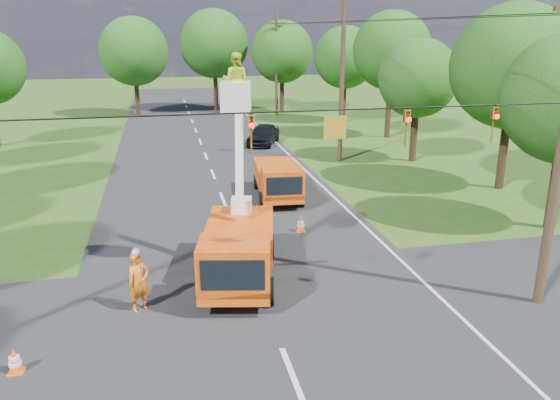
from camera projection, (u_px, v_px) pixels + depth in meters
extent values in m
plane|color=#295319|center=(213.00, 175.00, 32.35)|extent=(140.00, 140.00, 0.00)
cube|color=black|center=(213.00, 175.00, 32.35)|extent=(12.00, 100.00, 0.06)
cube|color=black|center=(275.00, 333.00, 15.57)|extent=(56.00, 10.00, 0.07)
cube|color=silver|center=(304.00, 170.00, 33.48)|extent=(0.12, 90.00, 0.02)
cube|color=orange|center=(239.00, 260.00, 18.75)|extent=(3.31, 6.21, 0.44)
cube|color=orange|center=(234.00, 265.00, 16.51)|extent=(2.45, 2.07, 1.47)
cube|color=black|center=(232.00, 275.00, 15.70)|extent=(1.84, 0.44, 0.93)
cube|color=orange|center=(240.00, 235.00, 19.32)|extent=(3.00, 4.03, 0.98)
cylinder|color=black|center=(203.00, 291.00, 17.04)|extent=(0.49, 0.95, 0.90)
cylinder|color=black|center=(269.00, 291.00, 17.06)|extent=(0.49, 0.95, 0.90)
cylinder|color=black|center=(215.00, 246.00, 20.60)|extent=(0.49, 0.95, 0.90)
cylinder|color=black|center=(270.00, 246.00, 20.62)|extent=(0.49, 0.95, 0.90)
cube|color=silver|center=(241.00, 205.00, 20.13)|extent=(0.87, 0.87, 0.54)
cube|color=silver|center=(239.00, 151.00, 18.96)|extent=(0.53, 1.34, 4.26)
cube|color=silver|center=(236.00, 96.00, 17.37)|extent=(1.10, 1.10, 0.93)
imported|color=#C6E526|center=(236.00, 80.00, 17.22)|extent=(1.00, 0.88, 1.71)
cube|color=orange|center=(278.00, 185.00, 27.88)|extent=(2.41, 5.45, 0.40)
cube|color=orange|center=(282.00, 182.00, 25.88)|extent=(2.07, 1.67, 1.33)
cube|color=black|center=(284.00, 186.00, 25.15)|extent=(1.68, 0.20, 0.84)
cube|color=orange|center=(276.00, 171.00, 28.38)|extent=(2.36, 3.44, 0.88)
cylinder|color=black|center=(263.00, 200.00, 26.25)|extent=(0.35, 0.83, 0.81)
cylinder|color=black|center=(301.00, 199.00, 26.47)|extent=(0.35, 0.83, 0.81)
cylinder|color=black|center=(257.00, 182.00, 29.43)|extent=(0.35, 0.83, 0.81)
cylinder|color=black|center=(291.00, 181.00, 29.65)|extent=(0.35, 0.83, 0.81)
imported|color=#FFA215|center=(139.00, 282.00, 16.54)|extent=(0.83, 0.74, 1.91)
imported|color=black|center=(263.00, 134.00, 40.69)|extent=(3.47, 4.80, 1.52)
cone|color=#FF590D|center=(262.00, 244.00, 20.98)|extent=(0.36, 0.36, 0.70)
cube|color=#FF590D|center=(262.00, 252.00, 21.08)|extent=(0.38, 0.38, 0.04)
cylinder|color=white|center=(262.00, 243.00, 20.96)|extent=(0.26, 0.26, 0.09)
cylinder|color=white|center=(262.00, 246.00, 21.00)|extent=(0.31, 0.31, 0.09)
cone|color=#FF590D|center=(301.00, 224.00, 23.19)|extent=(0.36, 0.36, 0.70)
cube|color=#FF590D|center=(301.00, 231.00, 23.29)|extent=(0.38, 0.38, 0.04)
cylinder|color=white|center=(301.00, 222.00, 23.17)|extent=(0.26, 0.26, 0.09)
cylinder|color=white|center=(301.00, 226.00, 23.21)|extent=(0.31, 0.31, 0.09)
cone|color=#FF590D|center=(14.00, 360.00, 13.63)|extent=(0.36, 0.36, 0.70)
cube|color=#FF590D|center=(16.00, 372.00, 13.73)|extent=(0.38, 0.38, 0.04)
cylinder|color=white|center=(14.00, 358.00, 13.61)|extent=(0.26, 0.26, 0.09)
cylinder|color=white|center=(15.00, 363.00, 13.66)|extent=(0.31, 0.31, 0.09)
cone|color=#FF590D|center=(280.00, 181.00, 29.60)|extent=(0.36, 0.36, 0.70)
cube|color=#FF590D|center=(280.00, 187.00, 29.70)|extent=(0.38, 0.38, 0.04)
cylinder|color=white|center=(280.00, 180.00, 29.58)|extent=(0.26, 0.26, 0.09)
cylinder|color=white|center=(280.00, 183.00, 29.62)|extent=(0.31, 0.31, 0.09)
cylinder|color=#4C3823|center=(342.00, 83.00, 34.43)|extent=(0.30, 0.30, 10.00)
cube|color=#4C3823|center=(344.00, 20.00, 33.29)|extent=(1.80, 0.12, 0.12)
cylinder|color=#4C3823|center=(276.00, 64.00, 53.07)|extent=(0.30, 0.30, 10.00)
cube|color=#4C3823|center=(276.00, 23.00, 51.93)|extent=(1.80, 0.12, 0.12)
cylinder|color=black|center=(255.00, 113.00, 13.58)|extent=(18.00, 0.04, 0.04)
cube|color=#AB7A14|center=(335.00, 127.00, 14.14)|extent=(0.60, 0.05, 0.60)
imported|color=#AB7A14|center=(251.00, 135.00, 13.72)|extent=(0.16, 0.20, 1.00)
sphere|color=#FF0C0C|center=(252.00, 126.00, 13.53)|extent=(0.14, 0.14, 0.14)
imported|color=#AB7A14|center=(406.00, 128.00, 14.57)|extent=(0.16, 0.20, 1.00)
sphere|color=#FF0C0C|center=(409.00, 120.00, 14.39)|extent=(0.14, 0.14, 0.14)
imported|color=#AB7A14|center=(493.00, 125.00, 15.10)|extent=(0.16, 0.20, 1.00)
sphere|color=#FF0C0C|center=(497.00, 117.00, 14.92)|extent=(0.14, 0.14, 0.14)
cylinder|color=#382616|center=(555.00, 183.00, 23.31)|extent=(0.44, 0.44, 3.96)
cylinder|color=#382616|center=(504.00, 146.00, 29.11)|extent=(0.44, 0.44, 4.58)
sphere|color=#1A4A14|center=(514.00, 67.00, 27.86)|extent=(6.40, 6.40, 6.40)
cylinder|color=#382616|center=(414.00, 132.00, 35.39)|extent=(0.44, 0.44, 3.78)
sphere|color=#1A4A14|center=(418.00, 78.00, 34.36)|extent=(5.00, 5.00, 5.00)
cylinder|color=#382616|center=(388.00, 107.00, 43.03)|extent=(0.44, 0.44, 4.75)
sphere|color=#1A4A14|center=(392.00, 51.00, 41.73)|extent=(6.00, 6.00, 6.00)
cylinder|color=#382616|center=(344.00, 99.00, 50.37)|extent=(0.44, 0.44, 4.14)
sphere|color=#1A4A14|center=(345.00, 57.00, 49.24)|extent=(5.60, 5.60, 5.60)
cylinder|color=#382616|center=(137.00, 93.00, 53.97)|extent=(0.44, 0.44, 4.40)
sphere|color=#1A4A14|center=(134.00, 51.00, 52.77)|extent=(6.60, 6.60, 6.60)
cylinder|color=#382616|center=(216.00, 87.00, 57.39)|extent=(0.44, 0.44, 4.84)
sphere|color=#1A4A14|center=(214.00, 44.00, 56.07)|extent=(7.00, 7.00, 7.00)
cylinder|color=#382616|center=(282.00, 91.00, 55.99)|extent=(0.44, 0.44, 4.31)
sphere|color=#1A4A14|center=(282.00, 52.00, 54.82)|extent=(6.20, 6.20, 6.20)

